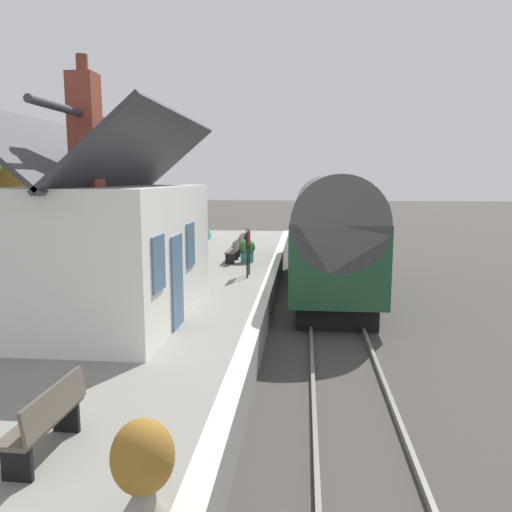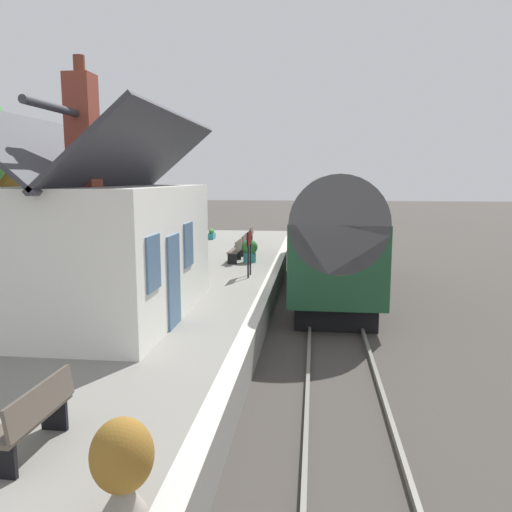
# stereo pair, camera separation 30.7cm
# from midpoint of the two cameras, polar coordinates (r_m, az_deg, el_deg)

# --- Properties ---
(ground_plane) EXTENTS (160.00, 160.00, 0.00)m
(ground_plane) POSITION_cam_midpoint_polar(r_m,az_deg,el_deg) (16.66, 4.98, -5.85)
(ground_plane) COLOR #423D38
(platform) EXTENTS (32.00, 6.34, 0.86)m
(platform) POSITION_cam_midpoint_polar(r_m,az_deg,el_deg) (17.10, -9.15, -4.08)
(platform) COLOR gray
(platform) RESTS_ON ground
(platform_edge_coping) EXTENTS (32.00, 0.36, 0.02)m
(platform_edge_coping) POSITION_cam_midpoint_polar(r_m,az_deg,el_deg) (16.51, 0.92, -2.87)
(platform_edge_coping) COLOR beige
(platform_edge_coping) RESTS_ON platform
(rail_near) EXTENTS (52.00, 0.08, 0.14)m
(rail_near) POSITION_cam_midpoint_polar(r_m,az_deg,el_deg) (16.71, 10.57, -5.68)
(rail_near) COLOR gray
(rail_near) RESTS_ON ground
(rail_far) EXTENTS (52.00, 0.08, 0.14)m
(rail_far) POSITION_cam_midpoint_polar(r_m,az_deg,el_deg) (16.64, 5.60, -5.63)
(rail_far) COLOR gray
(rail_far) RESTS_ON ground
(train) EXTENTS (11.01, 2.73, 4.32)m
(train) POSITION_cam_midpoint_polar(r_m,az_deg,el_deg) (18.68, 7.90, 2.62)
(train) COLOR black
(train) RESTS_ON ground
(station_building) EXTENTS (6.64, 3.85, 5.89)m
(station_building) POSITION_cam_midpoint_polar(r_m,az_deg,el_deg) (12.68, -16.81, 1.06)
(station_building) COLOR white
(station_building) RESTS_ON platform
(bench_platform_end) EXTENTS (1.42, 0.49, 0.88)m
(bench_platform_end) POSITION_cam_midpoint_polar(r_m,az_deg,el_deg) (26.12, -1.56, 2.48)
(bench_platform_end) COLOR brown
(bench_platform_end) RESTS_ON platform
(bench_near_building) EXTENTS (1.40, 0.45, 0.88)m
(bench_near_building) POSITION_cam_midpoint_polar(r_m,az_deg,el_deg) (22.18, -2.33, 1.35)
(bench_near_building) COLOR brown
(bench_near_building) RESTS_ON platform
(bench_by_lamp) EXTENTS (1.41, 0.47, 0.88)m
(bench_by_lamp) POSITION_cam_midpoint_polar(r_m,az_deg,el_deg) (6.95, -23.79, -16.44)
(bench_by_lamp) COLOR brown
(bench_by_lamp) RESTS_ON platform
(bench_mid_platform) EXTENTS (1.40, 0.44, 0.88)m
(bench_mid_platform) POSITION_cam_midpoint_polar(r_m,az_deg,el_deg) (20.30, -2.99, 0.65)
(bench_mid_platform) COLOR brown
(bench_mid_platform) RESTS_ON platform
(planter_under_sign) EXTENTS (0.49, 0.49, 0.69)m
(planter_under_sign) POSITION_cam_midpoint_polar(r_m,az_deg,el_deg) (28.03, -7.98, 2.63)
(planter_under_sign) COLOR teal
(planter_under_sign) RESTS_ON platform
(planter_edge_far) EXTENTS (0.64, 0.64, 0.99)m
(planter_edge_far) POSITION_cam_midpoint_polar(r_m,az_deg,el_deg) (5.58, -14.33, -21.92)
(planter_edge_far) COLOR gray
(planter_edge_far) RESTS_ON platform
(planter_bench_right) EXTENTS (0.64, 0.64, 0.97)m
(planter_bench_right) POSITION_cam_midpoint_polar(r_m,az_deg,el_deg) (20.18, -1.44, 0.68)
(planter_bench_right) COLOR teal
(planter_bench_right) RESTS_ON platform
(planter_by_door) EXTENTS (0.77, 0.32, 0.59)m
(planter_by_door) POSITION_cam_midpoint_polar(r_m,az_deg,el_deg) (28.07, -5.90, 2.48)
(planter_by_door) COLOR teal
(planter_by_door) RESTS_ON platform
(planter_edge_near) EXTENTS (0.47, 0.47, 0.76)m
(planter_edge_near) POSITION_cam_midpoint_polar(r_m,az_deg,el_deg) (21.13, -9.97, 0.61)
(planter_edge_near) COLOR black
(planter_edge_near) RESTS_ON platform
(planter_bench_left) EXTENTS (0.44, 0.44, 0.72)m
(planter_bench_left) POSITION_cam_midpoint_polar(r_m,az_deg,el_deg) (24.72, -7.27, 1.83)
(planter_bench_left) COLOR black
(planter_bench_left) RESTS_ON platform
(planter_corner_building) EXTENTS (0.58, 0.58, 0.85)m
(planter_corner_building) POSITION_cam_midpoint_polar(r_m,az_deg,el_deg) (17.67, -9.44, -0.90)
(planter_corner_building) COLOR teal
(planter_corner_building) RESTS_ON platform
(station_sign_board) EXTENTS (0.96, 0.06, 1.57)m
(station_sign_board) POSITION_cam_midpoint_polar(r_m,az_deg,el_deg) (17.17, -1.42, 1.56)
(station_sign_board) COLOR black
(station_sign_board) RESTS_ON platform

